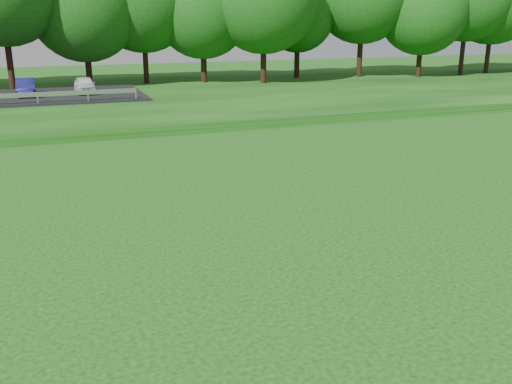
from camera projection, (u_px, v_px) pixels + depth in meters
name	position (u px, v px, depth m)	size (l,w,h in m)	color
berm	(281.00, 89.00, 48.05)	(130.00, 30.00, 0.60)	#0B3D0E
walking_path	(369.00, 118.00, 35.61)	(130.00, 1.60, 0.04)	gray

